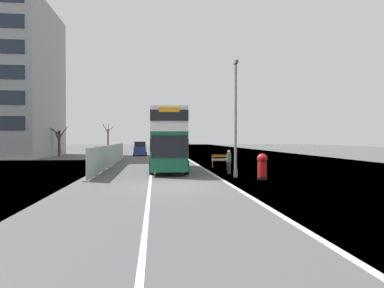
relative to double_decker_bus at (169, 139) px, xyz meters
The scene contains 13 objects.
ground 9.82m from the double_decker_bus, 87.90° to the right, with size 140.00×280.00×0.10m.
double_decker_bus is the anchor object (origin of this frame).
lamppost_foreground 7.09m from the double_decker_bus, 53.02° to the right, with size 0.29×0.70×7.78m.
red_pillar_postbox 9.15m from the double_decker_bus, 51.53° to the right, with size 0.65×0.65×1.65m.
roadworks_barrier 5.28m from the double_decker_bus, 22.42° to the left, with size 1.51×0.63×1.16m.
construction_site_fence 7.20m from the double_decker_bus, 138.04° to the left, with size 0.44×24.00×2.05m.
car_oncoming_near 15.58m from the double_decker_bus, 90.13° to the left, with size 2.09×4.01×2.08m.
car_receding_mid 25.31m from the double_decker_bus, 97.65° to the left, with size 1.96×3.81×2.14m.
car_receding_far 34.31m from the double_decker_bus, 88.85° to the left, with size 1.98×3.95×2.36m.
car_far_side 44.05m from the double_decker_bus, 88.70° to the left, with size 2.01×4.21×2.16m.
bare_tree_far_verge_near 28.79m from the double_decker_bus, 121.76° to the left, with size 2.67×2.87×4.63m.
bare_tree_far_verge_mid 36.83m from the double_decker_bus, 104.99° to the left, with size 2.02×3.16×5.37m.
pedestrian_at_kerb 5.65m from the double_decker_bus, 38.01° to the right, with size 0.34×0.34×1.74m.
Camera 1 is at (-0.86, -19.01, 2.59)m, focal length 32.79 mm.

